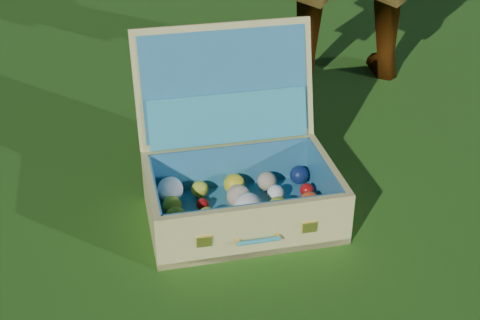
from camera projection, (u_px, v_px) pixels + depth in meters
The scene contains 3 objects.
ground at pixel (300, 179), 2.07m from camera, with size 60.00×60.00×0.00m, color #215114.
stray_ball at pixel (167, 185), 1.98m from camera, with size 0.07×0.07×0.07m, color teal.
suitcase at pixel (237, 165), 1.88m from camera, with size 0.57×0.53×0.49m.
Camera 1 is at (-0.34, -1.73, 1.10)m, focal length 50.00 mm.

